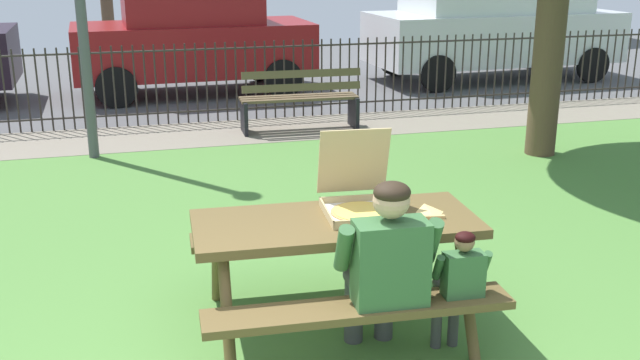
% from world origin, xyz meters
% --- Properties ---
extents(ground, '(28.00, 11.78, 0.02)m').
position_xyz_m(ground, '(0.00, 1.89, -0.01)').
color(ground, '#50833A').
extents(cobblestone_walkway, '(28.00, 1.40, 0.01)m').
position_xyz_m(cobblestone_walkway, '(0.00, 7.08, -0.00)').
color(cobblestone_walkway, gray).
extents(street_asphalt, '(28.00, 7.72, 0.01)m').
position_xyz_m(street_asphalt, '(0.00, 11.64, -0.01)').
color(street_asphalt, '#515154').
extents(picnic_table_foreground, '(1.88, 1.57, 0.79)m').
position_xyz_m(picnic_table_foreground, '(0.71, 1.49, 0.60)').
color(picnic_table_foreground, brown).
rests_on(picnic_table_foreground, ground).
extents(pizza_box_open, '(0.51, 0.59, 0.52)m').
position_xyz_m(pizza_box_open, '(0.90, 1.60, 0.87)').
color(pizza_box_open, tan).
rests_on(pizza_box_open, picnic_table_foreground).
extents(pizza_slice_on_table, '(0.18, 0.27, 0.02)m').
position_xyz_m(pizza_slice_on_table, '(1.33, 1.44, 0.78)').
color(pizza_slice_on_table, '#F9CF79').
rests_on(pizza_slice_on_table, picnic_table_foreground).
extents(adult_at_table, '(0.62, 0.61, 1.19)m').
position_xyz_m(adult_at_table, '(0.86, 0.98, 0.66)').
color(adult_at_table, '#434343').
rests_on(adult_at_table, ground).
extents(child_at_table, '(0.35, 0.34, 0.86)m').
position_xyz_m(child_at_table, '(1.31, 0.93, 0.52)').
color(child_at_table, '#444444').
rests_on(child_at_table, ground).
extents(iron_fence_streetside, '(21.04, 0.03, 1.13)m').
position_xyz_m(iron_fence_streetside, '(0.00, 7.78, 0.57)').
color(iron_fence_streetside, '#2D2823').
rests_on(iron_fence_streetside, ground).
extents(park_bench_center, '(1.61, 0.51, 0.85)m').
position_xyz_m(park_bench_center, '(1.78, 6.94, 0.42)').
color(park_bench_center, brown).
rests_on(park_bench_center, ground).
extents(parked_car_left, '(3.96, 1.94, 1.98)m').
position_xyz_m(parked_car_left, '(0.69, 10.02, 1.01)').
color(parked_car_left, maroon).
rests_on(parked_car_left, ground).
extents(parked_car_center, '(4.69, 2.14, 2.08)m').
position_xyz_m(parked_car_center, '(6.23, 10.02, 1.10)').
color(parked_car_center, silver).
rests_on(parked_car_center, ground).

